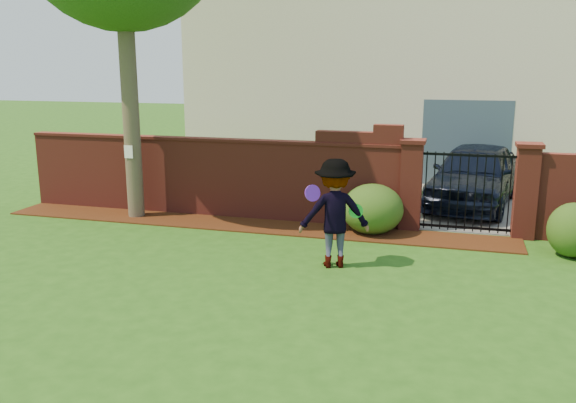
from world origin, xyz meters
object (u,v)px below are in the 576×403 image
(car, at_px, (473,177))
(man, at_px, (334,214))
(frisbee_green, at_px, (356,211))
(frisbee_purple, at_px, (313,193))

(car, distance_m, man, 5.60)
(car, distance_m, frisbee_green, 5.42)
(man, height_order, frisbee_purple, man)
(frisbee_purple, xyz_separation_m, frisbee_green, (0.65, 0.37, -0.34))
(frisbee_purple, height_order, frisbee_green, frisbee_purple)
(man, relative_size, frisbee_purple, 6.73)
(man, bearing_deg, frisbee_green, 171.38)
(man, relative_size, frisbee_green, 7.69)
(car, bearing_deg, frisbee_green, -100.03)
(car, bearing_deg, man, -103.11)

